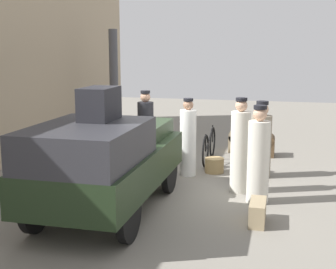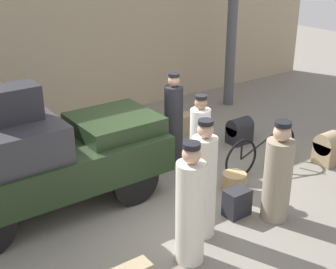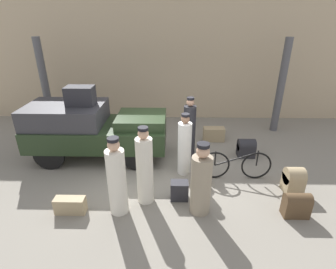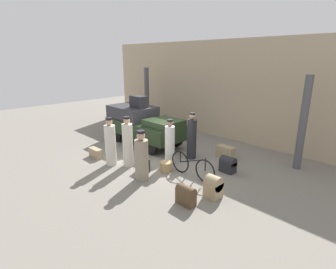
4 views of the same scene
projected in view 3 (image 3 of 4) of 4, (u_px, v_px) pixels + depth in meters
The scene contains 19 objects.
ground_plane at pixel (161, 169), 7.12m from camera, with size 30.00×30.00×0.00m, color gray.
station_building_facade at pixel (165, 61), 9.90m from camera, with size 16.00×0.15×4.50m.
canopy_pillar_left at pixel (45, 86), 9.06m from camera, with size 0.25×0.25×3.20m.
canopy_pillar_right at pixel (281, 87), 8.91m from camera, with size 0.25×0.25×3.20m.
truck at pixel (93, 128), 7.42m from camera, with size 3.82×1.62×1.59m.
bicycle at pixel (235, 165), 6.58m from camera, with size 1.79×0.04×0.80m.
wicker_basket at pixel (199, 178), 6.45m from camera, with size 0.41×0.41×0.32m.
conductor_in_dark_uniform at pixel (189, 129), 7.55m from camera, with size 0.35×0.35×1.77m.
porter_standing_middle at pixel (185, 147), 6.68m from camera, with size 0.35×0.35×1.65m.
porter_lifting_near_truck at pixel (201, 182), 5.32m from camera, with size 0.42×0.42×1.60m.
porter_carrying_trunk at pixel (145, 169), 5.60m from camera, with size 0.36×0.36×1.79m.
porter_with_bicycle at pixel (117, 180), 5.29m from camera, with size 0.39×0.39×1.73m.
suitcase_small_leather at pixel (297, 204), 5.36m from camera, with size 0.52×0.27×0.54m.
trunk_barrel_dark at pixel (294, 180), 6.09m from camera, with size 0.40×0.42×0.64m.
suitcase_black_upright at pixel (70, 205), 5.50m from camera, with size 0.63×0.24×0.36m.
trunk_large_brown at pixel (214, 134), 8.68m from camera, with size 0.69×0.32×0.45m.
trunk_umber_medium at pixel (179, 190), 5.89m from camera, with size 0.40×0.28×0.44m.
trunk_wicker_pale at pixel (246, 148), 7.68m from camera, with size 0.49×0.36×0.55m.
trunk_on_truck_roof at pixel (80, 96), 7.03m from camera, with size 0.75×0.46×0.51m.
Camera 3 is at (0.33, -6.08, 3.81)m, focal length 28.00 mm.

